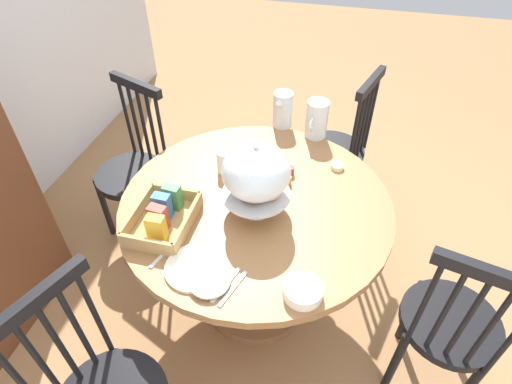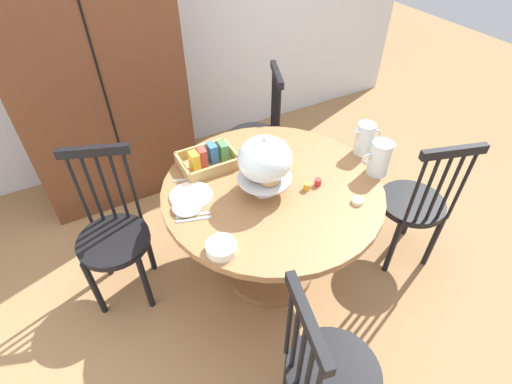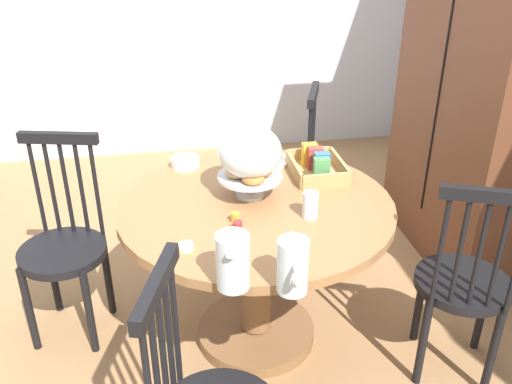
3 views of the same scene
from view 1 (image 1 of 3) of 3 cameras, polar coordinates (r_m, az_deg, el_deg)
The scene contains 19 objects.
ground_plane at distance 2.35m, azimuth 3.16°, elevation -14.80°, with size 10.00×10.00×0.00m, color #997047.
dining_table at distance 1.95m, azimuth 0.00°, elevation -5.87°, with size 1.18×1.18×0.74m.
windsor_chair_near_window at distance 2.60m, azimuth 10.85°, elevation 5.46°, with size 0.43×0.42×0.97m.
windsor_chair_by_cabinet at distance 2.49m, azimuth -16.46°, elevation 2.57°, with size 0.43×0.43×0.97m.
windsor_chair_far_side at distance 1.91m, azimuth 25.11°, elevation -16.48°, with size 0.42×0.42×0.97m.
pastry_stand_with_dome at distance 1.61m, azimuth 0.03°, elevation 2.44°, with size 0.28×0.28×0.34m.
orange_juice_pitcher at distance 2.16m, azimuth 8.34°, elevation 9.71°, with size 0.19×0.11×0.20m.
milk_pitcher at distance 2.23m, azimuth 3.71°, elevation 11.12°, with size 0.19×0.10×0.19m.
cereal_basket at distance 1.71m, azimuth -12.73°, elevation -3.31°, with size 0.32×0.24×0.12m.
china_plate_large at distance 1.56m, azimuth -8.49°, elevation -10.26°, with size 0.22×0.22×0.01m, color white.
china_plate_small at distance 1.50m, azimuth -6.45°, elevation -12.05°, with size 0.15×0.15×0.01m, color white.
cereal_bowl at distance 1.47m, azimuth 6.48°, elevation -13.38°, with size 0.14×0.14×0.04m, color white.
drinking_glass at distance 1.92m, azimuth -4.45°, elevation 4.18°, with size 0.06×0.06×0.11m, color silver.
butter_dish at distance 1.99m, azimuth 11.15°, elevation 3.50°, with size 0.06×0.06×0.02m, color beige.
jam_jar_strawberry at distance 1.92m, azimuth 4.75°, elevation 2.94°, with size 0.04×0.04×0.04m, color #B7282D.
jam_jar_apricot at distance 1.87m, azimuth 4.36°, elevation 1.63°, with size 0.04×0.04×0.04m, color orange.
table_knife at distance 1.50m, azimuth -4.18°, elevation -12.64°, with size 0.17×0.01×0.01m, color silver.
dinner_fork at distance 1.49m, azimuth -3.21°, elevation -13.14°, with size 0.17×0.01×0.01m, color silver.
soup_spoon at distance 1.62m, azimuth -12.39°, elevation -8.15°, with size 0.17×0.01×0.01m, color silver.
Camera 1 is at (-1.28, -0.19, 1.96)m, focal length 29.02 mm.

